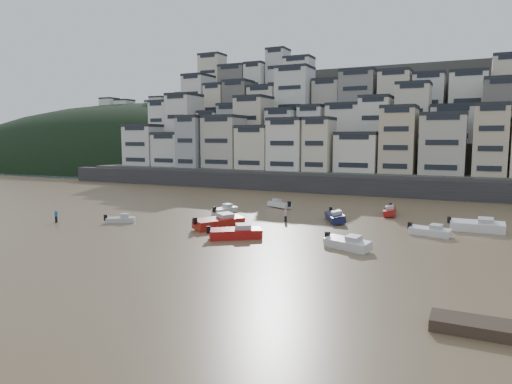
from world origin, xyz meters
The scene contains 17 objects.
ground centered at (0.00, 0.00, 0.00)m, with size 400.00×400.00×0.00m, color brown.
sea_strip centered at (-110.00, 145.00, 0.01)m, with size 340.00×340.00×0.00m, color #4A5969.
harbor_wall centered at (10.00, 65.00, 1.75)m, with size 140.00×3.00×3.50m, color #38383A.
hillside centered at (14.73, 104.84, 13.01)m, with size 141.04×66.00×50.00m.
headland centered at (-95.00, 135.00, 0.02)m, with size 216.00×135.00×53.33m.
boat_a centered at (10.45, 19.67, 0.86)m, with size 6.33×2.07×1.73m, color #B31716, non-canonical shape.
boat_b centered at (22.84, 20.21, 0.73)m, with size 5.39×1.76×1.47m, color silver, non-canonical shape.
boat_c centered at (5.77, 24.06, 0.97)m, with size 7.12×2.33×1.94m, color #9E1D13, non-canonical shape.
boat_d centered at (29.73, 30.65, 0.67)m, with size 4.93×1.61×1.34m, color white, non-canonical shape.
boat_e centered at (17.51, 34.48, 0.81)m, with size 5.94×1.94×1.62m, color #141A3F, non-canonical shape.
boat_f centered at (0.84, 34.19, 0.66)m, with size 4.87×1.60×1.33m, color silver, non-canonical shape.
boat_g centered at (34.58, 35.50, 0.89)m, with size 6.53×2.14×1.78m, color white, non-canonical shape.
boat_h centered at (6.03, 42.83, 0.66)m, with size 4.81×1.57×1.31m, color silver, non-canonical shape.
boat_i centered at (23.22, 43.05, 0.73)m, with size 5.36×1.75×1.46m, color maroon, non-canonical shape.
boat_j centered at (-7.89, 21.72, 0.55)m, with size 4.00×1.31×1.09m, color silver, non-canonical shape.
person_blue centered at (-15.64, 18.12, 0.87)m, with size 0.44×0.44×1.74m, color blue, non-canonical shape.
person_pink centered at (11.65, 31.50, 0.87)m, with size 0.44×0.44×1.74m, color #C98D91, non-canonical shape.
Camera 1 is at (33.92, -24.02, 11.05)m, focal length 32.00 mm.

